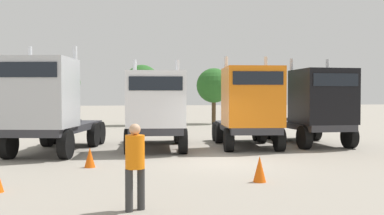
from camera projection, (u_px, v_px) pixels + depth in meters
ground at (225, 163)px, 14.77m from camera, size 200.00×200.00×0.00m
semi_truck_silver at (48, 106)px, 16.74m from camera, size 3.92×6.66×4.45m
semi_truck_white at (156, 110)px, 18.10m from camera, size 3.27×6.44×4.00m
semi_truck_orange at (249, 107)px, 18.76m from camera, size 3.29×5.93×4.25m
semi_truck_black at (316, 106)px, 19.76m from camera, size 2.74×5.87×4.22m
visitor_in_hivis at (135, 160)px, 8.53m from camera, size 0.53×0.53×1.80m
traffic_cone_mid at (90, 157)px, 13.79m from camera, size 0.36×0.36×0.67m
traffic_cone_far at (260, 169)px, 11.42m from camera, size 0.36×0.36×0.72m
oak_far_left at (62, 83)px, 35.83m from camera, size 3.09×3.09×5.13m
oak_far_centre at (142, 82)px, 34.25m from camera, size 2.80×2.80×5.00m
oak_far_right at (214, 86)px, 36.13m from camera, size 3.02×3.02×4.86m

